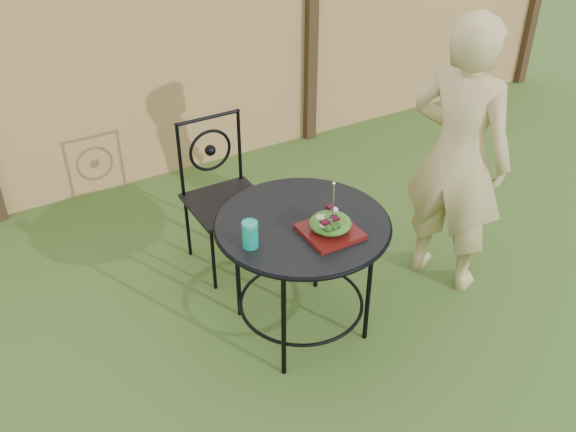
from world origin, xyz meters
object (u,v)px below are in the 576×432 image
object	(u,v)px
patio_chair	(223,192)
diner	(458,157)
salad_plate	(330,232)
patio_table	(302,243)

from	to	relation	value
patio_chair	diner	bearing A→B (deg)	-37.21
diner	salad_plate	xyz separation A→B (m)	(-0.95, -0.13, -0.10)
patio_chair	diner	size ratio (longest dim) A/B	0.57
diner	patio_table	bearing A→B (deg)	66.07
patio_chair	patio_table	bearing A→B (deg)	-83.89
patio_table	salad_plate	bearing A→B (deg)	-67.63
patio_table	patio_chair	xyz separation A→B (m)	(-0.09, 0.81, -0.08)
patio_chair	diner	distance (m)	1.42
patio_table	diner	xyz separation A→B (m)	(1.01, -0.03, 0.25)
diner	salad_plate	world-z (taller)	diner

